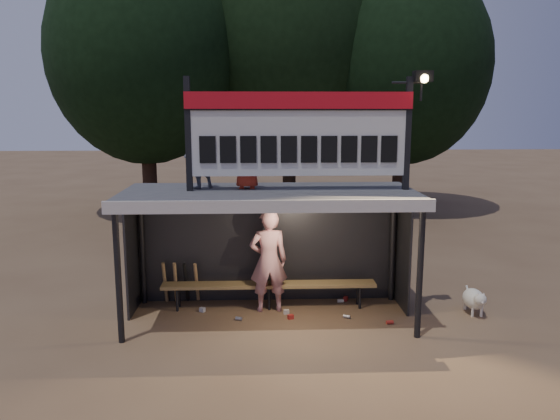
% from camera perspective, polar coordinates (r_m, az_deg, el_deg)
% --- Properties ---
extents(ground, '(80.00, 80.00, 0.00)m').
position_cam_1_polar(ground, '(9.94, -1.08, -11.27)').
color(ground, brown).
rests_on(ground, ground).
extents(player, '(0.74, 0.52, 1.91)m').
position_cam_1_polar(player, '(10.02, -1.21, -5.32)').
color(player, silver).
rests_on(player, ground).
extents(child_a, '(0.64, 0.61, 1.05)m').
position_cam_1_polar(child_a, '(9.62, -8.56, 5.37)').
color(child_a, slate).
rests_on(child_a, dugout_shelter).
extents(child_b, '(0.51, 0.34, 1.02)m').
position_cam_1_polar(child_b, '(9.49, -3.48, 5.30)').
color(child_b, '#B32D1B').
rests_on(child_b, dugout_shelter).
extents(dugout_shelter, '(5.10, 2.08, 2.32)m').
position_cam_1_polar(dugout_shelter, '(9.65, -1.15, -0.49)').
color(dugout_shelter, '#3E3E41').
rests_on(dugout_shelter, ground).
extents(scoreboard_assembly, '(4.10, 0.27, 1.99)m').
position_cam_1_polar(scoreboard_assembly, '(9.25, 2.34, 8.25)').
color(scoreboard_assembly, black).
rests_on(scoreboard_assembly, dugout_shelter).
extents(bench, '(4.00, 0.35, 0.48)m').
position_cam_1_polar(bench, '(10.31, -1.16, -7.90)').
color(bench, olive).
rests_on(bench, ground).
extents(tree_left, '(6.46, 6.46, 9.27)m').
position_cam_1_polar(tree_left, '(19.68, -13.99, 15.57)').
color(tree_left, '#301E15').
rests_on(tree_left, ground).
extents(tree_mid, '(7.22, 7.22, 10.36)m').
position_cam_1_polar(tree_mid, '(20.90, 1.01, 17.36)').
color(tree_mid, black).
rests_on(tree_mid, ground).
extents(tree_right, '(6.08, 6.08, 8.72)m').
position_cam_1_polar(tree_right, '(20.45, 12.81, 14.50)').
color(tree_right, black).
rests_on(tree_right, ground).
extents(dog, '(0.36, 0.81, 0.49)m').
position_cam_1_polar(dog, '(10.67, 19.66, -8.76)').
color(dog, silver).
rests_on(dog, ground).
extents(bats, '(0.68, 0.35, 0.84)m').
position_cam_1_polar(bats, '(10.67, -10.33, -7.44)').
color(bats, olive).
rests_on(bats, ground).
extents(litter, '(3.45, 1.30, 0.08)m').
position_cam_1_polar(litter, '(10.16, 2.57, -10.55)').
color(litter, '#B0251E').
rests_on(litter, ground).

